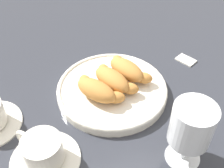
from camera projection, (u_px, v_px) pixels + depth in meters
ground_plane at (113, 91)px, 0.68m from camera, size 2.20×2.20×0.00m
pastry_plate at (112, 89)px, 0.67m from camera, size 0.26×0.26×0.02m
croissant_large at (97, 90)px, 0.62m from camera, size 0.12×0.11×0.04m
croissant_small at (113, 79)px, 0.65m from camera, size 0.12×0.10×0.04m
croissant_extra at (127, 70)px, 0.67m from camera, size 0.12×0.10×0.04m
coffee_cup_far at (43, 152)px, 0.52m from camera, size 0.14×0.14×0.06m
juice_glass_left at (192, 126)px, 0.48m from camera, size 0.08×0.08×0.14m
sugar_packet at (186, 59)px, 0.77m from camera, size 0.06×0.05×0.01m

